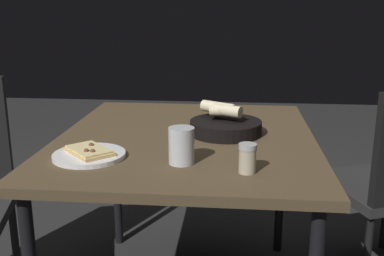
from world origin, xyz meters
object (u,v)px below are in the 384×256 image
pizza_plate (89,154)px  bread_basket (225,125)px  dining_table (186,151)px  beer_glass (181,148)px  pepper_shaker (247,160)px

pizza_plate → bread_basket: (-0.31, 0.41, 0.02)m
dining_table → bread_basket: 0.17m
beer_glass → bread_basket: bearing=160.0°
beer_glass → pepper_shaker: 0.20m
dining_table → pepper_shaker: pepper_shaker is taller
pizza_plate → pepper_shaker: (0.09, 0.49, 0.03)m
pizza_plate → beer_glass: 0.30m
pizza_plate → pepper_shaker: pepper_shaker is taller
dining_table → bread_basket: bearing=103.3°
pizza_plate → beer_glass: size_ratio=2.04×
dining_table → bread_basket: size_ratio=4.12×
pizza_plate → dining_table: bearing=135.0°
dining_table → pizza_plate: pizza_plate is taller
dining_table → bread_basket: (-0.03, 0.14, 0.09)m
dining_table → beer_glass: beer_glass is taller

